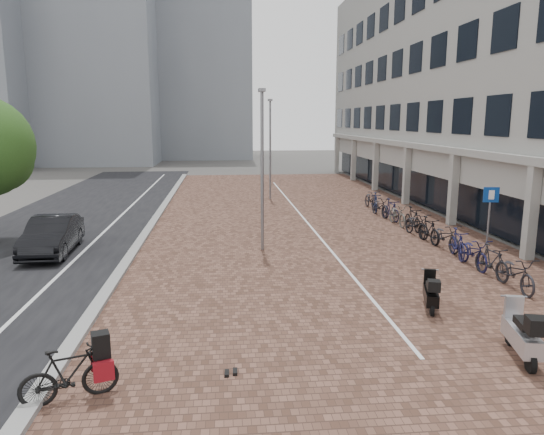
{
  "coord_description": "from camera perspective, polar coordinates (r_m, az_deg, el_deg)",
  "views": [
    {
      "loc": [
        -1.8,
        -12.23,
        4.83
      ],
      "look_at": [
        0.0,
        6.0,
        1.3
      ],
      "focal_mm": 33.46,
      "sensor_mm": 36.0,
      "label": 1
    }
  ],
  "objects": [
    {
      "name": "lamp_near",
      "position": [
        18.61,
        -1.11,
        5.07
      ],
      "size": [
        0.12,
        0.12,
        5.88
      ],
      "primitive_type": "cylinder",
      "color": "slate",
      "rests_on": "ground"
    },
    {
      "name": "street_asphalt",
      "position": [
        25.73,
        -21.78,
        -0.69
      ],
      "size": [
        8.0,
        50.0,
        0.03
      ],
      "primitive_type": "cube",
      "color": "black",
      "rests_on": "ground"
    },
    {
      "name": "hero_bike",
      "position": [
        9.81,
        -21.86,
        -15.99
      ],
      "size": [
        1.72,
        0.99,
        1.17
      ],
      "rotation": [
        0.0,
        0.0,
        1.91
      ],
      "color": "black",
      "rests_on": "ground"
    },
    {
      "name": "parking_line",
      "position": [
        25.02,
        3.67,
        -0.17
      ],
      "size": [
        0.1,
        30.0,
        0.0
      ],
      "primitive_type": "cube",
      "color": "white",
      "rests_on": "plaza_brick"
    },
    {
      "name": "curb",
      "position": [
        24.91,
        -13.14,
        -0.4
      ],
      "size": [
        0.35,
        42.0,
        0.14
      ],
      "primitive_type": "cube",
      "color": "gray",
      "rests_on": "ground"
    },
    {
      "name": "bike_row",
      "position": [
        22.15,
        16.17,
        -0.75
      ],
      "size": [
        1.22,
        15.78,
        1.05
      ],
      "color": "black",
      "rests_on": "ground"
    },
    {
      "name": "lane_line",
      "position": [
        25.24,
        -17.42,
        -0.58
      ],
      "size": [
        0.12,
        44.0,
        0.0
      ],
      "primitive_type": "cube",
      "color": "white",
      "rests_on": "street_asphalt"
    },
    {
      "name": "car_dark",
      "position": [
        20.21,
        -23.5,
        -1.85
      ],
      "size": [
        1.67,
        4.22,
        1.36
      ],
      "primitive_type": "imported",
      "rotation": [
        0.0,
        0.0,
        0.06
      ],
      "color": "black",
      "rests_on": "ground"
    },
    {
      "name": "bg_towers",
      "position": [
        63.11,
        -18.02,
        18.71
      ],
      "size": [
        33.0,
        23.0,
        32.0
      ],
      "color": "gray",
      "rests_on": "ground"
    },
    {
      "name": "parking_sign",
      "position": [
        19.28,
        23.29,
        0.72
      ],
      "size": [
        0.53,
        0.14,
        2.54
      ],
      "rotation": [
        0.0,
        0.0,
        -0.18
      ],
      "color": "slate",
      "rests_on": "ground"
    },
    {
      "name": "office_building",
      "position": [
        32.07,
        22.82,
        16.56
      ],
      "size": [
        8.4,
        40.0,
        15.0
      ],
      "color": "#959591",
      "rests_on": "ground"
    },
    {
      "name": "lamp_far",
      "position": [
        31.13,
        -0.21,
        7.54
      ],
      "size": [
        0.12,
        0.12,
        6.01
      ],
      "primitive_type": "cylinder",
      "color": "gray",
      "rests_on": "ground"
    },
    {
      "name": "scooter_mid",
      "position": [
        13.8,
        17.45,
        -7.97
      ],
      "size": [
        0.84,
        1.47,
        0.96
      ],
      "primitive_type": null,
      "rotation": [
        0.0,
        0.0,
        -0.3
      ],
      "color": "black",
      "rests_on": "ground"
    },
    {
      "name": "ground",
      "position": [
        13.27,
        2.59,
        -10.44
      ],
      "size": [
        140.0,
        140.0,
        0.0
      ],
      "primitive_type": "plane",
      "color": "#474442",
      "rests_on": "ground"
    },
    {
      "name": "scooter_back",
      "position": [
        11.72,
        26.3,
        -11.48
      ],
      "size": [
        0.91,
        1.79,
        1.18
      ],
      "primitive_type": null,
      "rotation": [
        0.0,
        0.0,
        -0.23
      ],
      "color": "#B9B8BE",
      "rests_on": "ground"
    },
    {
      "name": "shoes",
      "position": [
        10.2,
        -4.63,
        -17.14
      ],
      "size": [
        0.32,
        0.27,
        0.08
      ],
      "primitive_type": null,
      "rotation": [
        0.0,
        0.0,
        -0.04
      ],
      "color": "black",
      "rests_on": "ground"
    },
    {
      "name": "plaza_brick",
      "position": [
        25.0,
        3.21,
        -0.23
      ],
      "size": [
        14.5,
        42.0,
        0.04
      ],
      "primitive_type": "cube",
      "color": "brown",
      "rests_on": "ground"
    }
  ]
}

